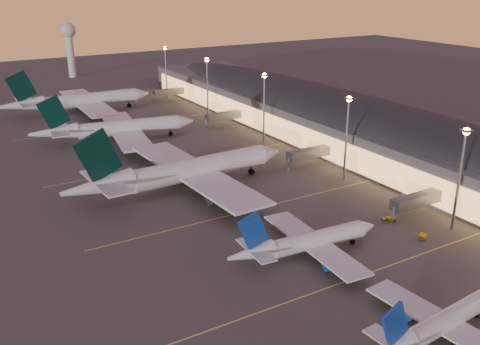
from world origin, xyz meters
name	(u,v)px	position (x,y,z in m)	size (l,w,h in m)	color
ground	(339,267)	(0.00, 0.00, 0.00)	(700.00, 700.00, 0.00)	#464340
airliner_narrow_south	(438,325)	(-1.91, -27.33, 3.16)	(34.20, 30.62, 12.21)	silver
airliner_narrow_north	(306,242)	(-3.42, 7.58, 3.49)	(37.81, 33.85, 13.50)	silver
airliner_wide_near	(183,172)	(-10.12, 56.89, 5.71)	(69.31, 63.12, 22.19)	silver
airliner_wide_mid	(116,129)	(-11.06, 114.11, 5.00)	(60.65, 55.86, 19.44)	silver
airliner_wide_far	(79,101)	(-11.03, 165.68, 5.53)	(67.02, 60.86, 21.49)	silver
terminal_building	(340,118)	(61.84, 72.47, 8.78)	(56.35, 255.00, 17.46)	#535358
light_masts	(297,107)	(36.00, 65.00, 17.55)	(2.20, 217.20, 25.90)	gray
radar_tower	(69,41)	(10.00, 260.00, 21.87)	(9.00, 9.00, 32.50)	silver
lane_markings	(243,203)	(0.00, 40.00, 0.01)	(90.00, 180.36, 0.00)	#D8C659
baggage_tug_c	(389,219)	(26.19, 11.34, 0.46)	(3.65, 2.42, 1.01)	#D7AE01
baggage_tug_d	(422,238)	(25.42, -0.04, 0.47)	(3.64, 2.80, 1.02)	#D7AE01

